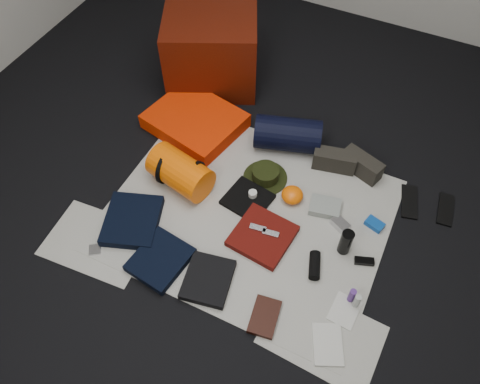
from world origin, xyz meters
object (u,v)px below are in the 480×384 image
at_px(red_cabinet, 211,51).
at_px(compact_camera, 340,224).
at_px(navy_duffel, 288,134).
at_px(water_bottle, 346,242).
at_px(stuff_sack, 181,172).
at_px(paperback_book, 265,317).
at_px(sleeping_pad, 195,121).

relative_size(red_cabinet, compact_camera, 5.72).
xyz_separation_m(navy_duffel, water_bottle, (0.59, -0.59, -0.02)).
xyz_separation_m(water_bottle, compact_camera, (-0.07, 0.14, -0.07)).
relative_size(stuff_sack, water_bottle, 2.17).
height_order(stuff_sack, water_bottle, stuff_sack).
height_order(navy_duffel, paperback_book, navy_duffel).
height_order(sleeping_pad, paperback_book, sleeping_pad).
distance_m(navy_duffel, water_bottle, 0.83).
distance_m(navy_duffel, paperback_book, 1.20).
bearing_deg(red_cabinet, sleeping_pad, -101.03).
relative_size(stuff_sack, navy_duffel, 0.90).
relative_size(red_cabinet, navy_duffel, 1.49).
distance_m(stuff_sack, compact_camera, 1.00).
relative_size(red_cabinet, water_bottle, 3.59).
distance_m(compact_camera, paperback_book, 0.72).
distance_m(stuff_sack, water_bottle, 1.06).
xyz_separation_m(red_cabinet, sleeping_pad, (0.12, -0.48, -0.20)).
bearing_deg(water_bottle, red_cabinet, 144.25).
bearing_deg(sleeping_pad, water_bottle, -21.58).
distance_m(navy_duffel, compact_camera, 0.69).
xyz_separation_m(red_cabinet, water_bottle, (1.33, -0.96, -0.17)).
bearing_deg(navy_duffel, water_bottle, -62.15).
xyz_separation_m(compact_camera, paperback_book, (-0.17, -0.70, -0.01)).
height_order(stuff_sack, paperback_book, stuff_sack).
height_order(red_cabinet, navy_duffel, red_cabinet).
height_order(sleeping_pad, stuff_sack, stuff_sack).
xyz_separation_m(stuff_sack, navy_duffel, (0.47, 0.57, -0.00)).
relative_size(red_cabinet, stuff_sack, 1.65).
xyz_separation_m(sleeping_pad, stuff_sack, (0.16, -0.46, 0.06)).
bearing_deg(stuff_sack, paperback_book, -35.09).
relative_size(compact_camera, paperback_book, 0.53).
xyz_separation_m(navy_duffel, compact_camera, (0.52, -0.45, -0.09)).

